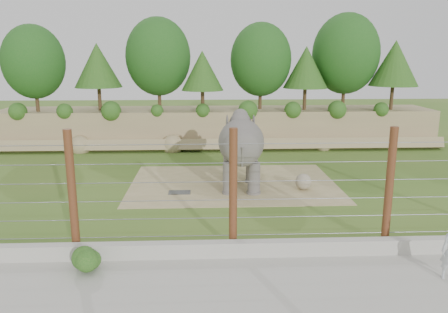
{
  "coord_description": "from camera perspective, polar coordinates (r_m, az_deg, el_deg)",
  "views": [
    {
      "loc": [
        -0.87,
        -17.6,
        6.15
      ],
      "look_at": [
        0.0,
        2.0,
        1.6
      ],
      "focal_mm": 35.0,
      "sensor_mm": 36.0,
      "label": 1
    }
  ],
  "objects": [
    {
      "name": "stone_ball",
      "position": [
        20.76,
        10.32,
        -3.25
      ],
      "size": [
        0.76,
        0.76,
        0.76
      ],
      "primitive_type": "sphere",
      "color": "gray",
      "rests_on": "dirt_patch"
    },
    {
      "name": "back_embankment",
      "position": [
        30.39,
        0.22,
        8.93
      ],
      "size": [
        30.0,
        5.52,
        8.77
      ],
      "color": "#96825F",
      "rests_on": "ground"
    },
    {
      "name": "walkway_shrub",
      "position": [
        13.58,
        -17.74,
        -12.62
      ],
      "size": [
        0.79,
        0.79,
        0.79
      ],
      "primitive_type": "sphere",
      "color": "#1C5419",
      "rests_on": "walkway"
    },
    {
      "name": "elephant",
      "position": [
        20.39,
        2.25,
        0.52
      ],
      "size": [
        2.06,
        4.36,
        3.45
      ],
      "primitive_type": null,
      "rotation": [
        0.0,
        0.0,
        -0.05
      ],
      "color": "#5E5A54",
      "rests_on": "ground"
    },
    {
      "name": "retaining_wall",
      "position": [
        13.94,
        1.3,
        -11.99
      ],
      "size": [
        26.0,
        0.35,
        0.5
      ],
      "primitive_type": "cube",
      "color": "#B7B5AA",
      "rests_on": "ground"
    },
    {
      "name": "drain_grate",
      "position": [
        20.15,
        -5.82,
        -4.67
      ],
      "size": [
        1.0,
        0.6,
        0.03
      ],
      "primitive_type": "cube",
      "color": "#262628",
      "rests_on": "dirt_patch"
    },
    {
      "name": "dirt_patch",
      "position": [
        21.53,
        1.21,
        -3.51
      ],
      "size": [
        10.0,
        7.0,
        0.02
      ],
      "primitive_type": "cube",
      "color": "#9E8F5B",
      "rests_on": "ground"
    },
    {
      "name": "walkway",
      "position": [
        12.28,
        1.95,
        -16.97
      ],
      "size": [
        26.0,
        4.0,
        0.01
      ],
      "primitive_type": "cube",
      "color": "#B7B5AA",
      "rests_on": "ground"
    },
    {
      "name": "ground",
      "position": [
        18.66,
        0.27,
        -6.18
      ],
      "size": [
        90.0,
        90.0,
        0.0
      ],
      "primitive_type": "plane",
      "color": "#416C22",
      "rests_on": "ground"
    },
    {
      "name": "barrier_fence",
      "position": [
        13.76,
        1.2,
        -4.48
      ],
      "size": [
        20.26,
        0.26,
        4.0
      ],
      "color": "#522919",
      "rests_on": "ground"
    }
  ]
}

